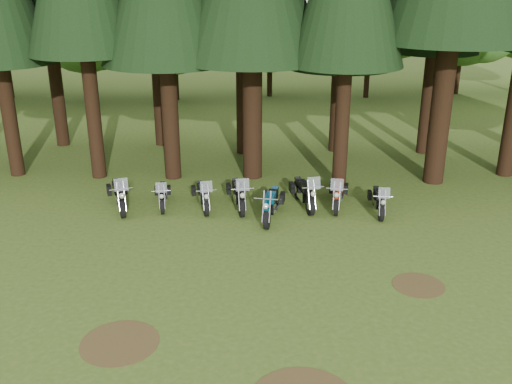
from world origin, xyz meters
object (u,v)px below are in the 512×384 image
(motorcycle_6, at_px, (338,195))
(motorcycle_3, at_px, (238,195))
(motorcycle_2, at_px, (203,196))
(motorcycle_5, at_px, (304,193))
(motorcycle_7, at_px, (379,201))
(motorcycle_0, at_px, (119,196))
(motorcycle_1, at_px, (163,196))
(motorcycle_4, at_px, (271,205))

(motorcycle_6, bearing_deg, motorcycle_3, -167.91)
(motorcycle_2, bearing_deg, motorcycle_5, -10.49)
(motorcycle_7, bearing_deg, motorcycle_0, -178.63)
(motorcycle_2, xyz_separation_m, motorcycle_6, (4.82, 0.03, 0.03))
(motorcycle_5, bearing_deg, motorcycle_6, -14.07)
(motorcycle_3, bearing_deg, motorcycle_2, 171.13)
(motorcycle_0, distance_m, motorcycle_6, 7.79)
(motorcycle_1, relative_size, motorcycle_5, 0.84)
(motorcycle_4, xyz_separation_m, motorcycle_7, (3.77, 0.46, -0.06))
(motorcycle_1, bearing_deg, motorcycle_6, -8.41)
(motorcycle_3, bearing_deg, motorcycle_1, 168.27)
(motorcycle_1, bearing_deg, motorcycle_5, -7.83)
(motorcycle_1, relative_size, motorcycle_6, 0.87)
(motorcycle_5, bearing_deg, motorcycle_1, 168.96)
(motorcycle_0, xyz_separation_m, motorcycle_7, (9.14, -0.46, -0.08))
(motorcycle_7, bearing_deg, motorcycle_5, 170.59)
(motorcycle_4, bearing_deg, motorcycle_1, 174.90)
(motorcycle_6, bearing_deg, motorcycle_7, -10.52)
(motorcycle_3, relative_size, motorcycle_5, 1.00)
(motorcycle_1, distance_m, motorcycle_6, 6.28)
(motorcycle_7, bearing_deg, motorcycle_1, 179.31)
(motorcycle_3, relative_size, motorcycle_6, 1.03)
(motorcycle_0, relative_size, motorcycle_2, 1.09)
(motorcycle_1, height_order, motorcycle_3, motorcycle_3)
(motorcycle_3, bearing_deg, motorcycle_4, -49.22)
(motorcycle_0, xyz_separation_m, motorcycle_5, (6.59, 0.16, -0.01))
(motorcycle_0, xyz_separation_m, motorcycle_1, (1.51, 0.20, -0.09))
(motorcycle_5, bearing_deg, motorcycle_4, -149.17)
(motorcycle_3, bearing_deg, motorcycle_5, -5.99)
(motorcycle_0, relative_size, motorcycle_4, 1.00)
(motorcycle_2, bearing_deg, motorcycle_6, -11.76)
(motorcycle_3, xyz_separation_m, motorcycle_5, (2.35, 0.11, 0.00))
(motorcycle_2, bearing_deg, motorcycle_0, 168.98)
(motorcycle_1, xyz_separation_m, motorcycle_7, (7.64, -0.66, 0.02))
(motorcycle_2, relative_size, motorcycle_5, 0.91)
(motorcycle_0, xyz_separation_m, motorcycle_3, (4.24, 0.05, -0.01))
(motorcycle_0, distance_m, motorcycle_4, 5.45)
(motorcycle_2, bearing_deg, motorcycle_7, -16.92)
(motorcycle_4, height_order, motorcycle_5, motorcycle_5)
(motorcycle_3, xyz_separation_m, motorcycle_6, (3.55, 0.04, -0.02))
(motorcycle_7, bearing_deg, motorcycle_4, -168.83)
(motorcycle_3, height_order, motorcycle_5, motorcycle_5)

